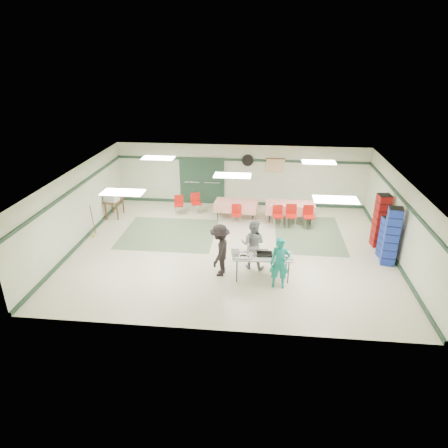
# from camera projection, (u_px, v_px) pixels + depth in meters

# --- Properties ---
(floor) EXTENTS (11.00, 11.00, 0.00)m
(floor) POSITION_uv_depth(u_px,v_px,m) (232.00, 249.00, 14.09)
(floor) COLOR beige
(floor) RESTS_ON ground
(ceiling) EXTENTS (11.00, 11.00, 0.00)m
(ceiling) POSITION_uv_depth(u_px,v_px,m) (232.00, 175.00, 13.01)
(ceiling) COLOR white
(ceiling) RESTS_ON wall_back
(wall_back) EXTENTS (11.00, 0.00, 11.00)m
(wall_back) POSITION_uv_depth(u_px,v_px,m) (241.00, 175.00, 17.65)
(wall_back) COLOR beige
(wall_back) RESTS_ON floor
(wall_front) EXTENTS (11.00, 0.00, 11.00)m
(wall_front) POSITION_uv_depth(u_px,v_px,m) (216.00, 284.00, 9.44)
(wall_front) COLOR beige
(wall_front) RESTS_ON floor
(wall_left) EXTENTS (0.00, 9.00, 9.00)m
(wall_left) POSITION_uv_depth(u_px,v_px,m) (77.00, 207.00, 14.06)
(wall_left) COLOR beige
(wall_left) RESTS_ON floor
(wall_right) EXTENTS (0.00, 9.00, 9.00)m
(wall_right) POSITION_uv_depth(u_px,v_px,m) (400.00, 220.00, 13.03)
(wall_right) COLOR beige
(wall_right) RESTS_ON floor
(trim_back) EXTENTS (11.00, 0.06, 0.10)m
(trim_back) POSITION_uv_depth(u_px,v_px,m) (241.00, 160.00, 17.34)
(trim_back) COLOR #1E3827
(trim_back) RESTS_ON wall_back
(baseboard_back) EXTENTS (11.00, 0.06, 0.12)m
(baseboard_back) POSITION_uv_depth(u_px,v_px,m) (240.00, 203.00, 18.14)
(baseboard_back) COLOR #1E3827
(baseboard_back) RESTS_ON floor
(trim_left) EXTENTS (0.06, 9.00, 0.10)m
(trim_left) POSITION_uv_depth(u_px,v_px,m) (75.00, 188.00, 13.78)
(trim_left) COLOR #1E3827
(trim_left) RESTS_ON wall_back
(baseboard_left) EXTENTS (0.06, 9.00, 0.12)m
(baseboard_left) POSITION_uv_depth(u_px,v_px,m) (83.00, 240.00, 14.58)
(baseboard_left) COLOR #1E3827
(baseboard_left) RESTS_ON floor
(trim_right) EXTENTS (0.06, 9.00, 0.10)m
(trim_right) POSITION_uv_depth(u_px,v_px,m) (403.00, 199.00, 12.75)
(trim_right) COLOR #1E3827
(trim_right) RESTS_ON wall_back
(baseboard_right) EXTENTS (0.06, 9.00, 0.12)m
(baseboard_right) POSITION_uv_depth(u_px,v_px,m) (392.00, 255.00, 13.55)
(baseboard_right) COLOR #1E3827
(baseboard_right) RESTS_ON floor
(green_patch_a) EXTENTS (3.50, 3.00, 0.01)m
(green_patch_a) POSITION_uv_depth(u_px,v_px,m) (169.00, 234.00, 15.23)
(green_patch_a) COLOR #647F5D
(green_patch_a) RESTS_ON floor
(green_patch_b) EXTENTS (2.50, 3.50, 0.01)m
(green_patch_b) POSITION_uv_depth(u_px,v_px,m) (308.00, 234.00, 15.19)
(green_patch_b) COLOR #647F5D
(green_patch_b) RESTS_ON floor
(double_door_left) EXTENTS (0.90, 0.06, 2.10)m
(double_door_left) POSITION_uv_depth(u_px,v_px,m) (192.00, 181.00, 17.92)
(double_door_left) COLOR #979A98
(double_door_left) RESTS_ON floor
(double_door_right) EXTENTS (0.90, 0.06, 2.10)m
(double_door_right) POSITION_uv_depth(u_px,v_px,m) (213.00, 181.00, 17.83)
(double_door_right) COLOR #979A98
(double_door_right) RESTS_ON floor
(door_frame) EXTENTS (2.00, 0.03, 2.15)m
(door_frame) POSITION_uv_depth(u_px,v_px,m) (202.00, 181.00, 17.86)
(door_frame) COLOR #1E3827
(door_frame) RESTS_ON floor
(wall_fan) EXTENTS (0.50, 0.10, 0.50)m
(wall_fan) POSITION_uv_depth(u_px,v_px,m) (248.00, 160.00, 17.29)
(wall_fan) COLOR black
(wall_fan) RESTS_ON wall_back
(scroll_banner) EXTENTS (0.80, 0.02, 0.60)m
(scroll_banner) POSITION_uv_depth(u_px,v_px,m) (275.00, 166.00, 17.25)
(scroll_banner) COLOR #DDBB8A
(scroll_banner) RESTS_ON wall_back
(serving_table) EXTENTS (1.81, 0.81, 0.76)m
(serving_table) POSITION_uv_depth(u_px,v_px,m) (263.00, 257.00, 12.02)
(serving_table) COLOR #B7B7B2
(serving_table) RESTS_ON floor
(sheet_tray_right) EXTENTS (0.56, 0.44, 0.02)m
(sheet_tray_right) POSITION_uv_depth(u_px,v_px,m) (284.00, 256.00, 11.93)
(sheet_tray_right) COLOR silver
(sheet_tray_right) RESTS_ON serving_table
(sheet_tray_mid) EXTENTS (0.61, 0.47, 0.02)m
(sheet_tray_mid) POSITION_uv_depth(u_px,v_px,m) (259.00, 253.00, 12.12)
(sheet_tray_mid) COLOR silver
(sheet_tray_mid) RESTS_ON serving_table
(sheet_tray_left) EXTENTS (0.60, 0.47, 0.02)m
(sheet_tray_left) POSITION_uv_depth(u_px,v_px,m) (242.00, 256.00, 11.96)
(sheet_tray_left) COLOR silver
(sheet_tray_left) RESTS_ON serving_table
(baking_pan) EXTENTS (0.49, 0.32, 0.08)m
(baking_pan) POSITION_uv_depth(u_px,v_px,m) (264.00, 254.00, 12.01)
(baking_pan) COLOR black
(baking_pan) RESTS_ON serving_table
(foam_box_stack) EXTENTS (0.25, 0.23, 0.22)m
(foam_box_stack) POSITION_uv_depth(u_px,v_px,m) (235.00, 250.00, 12.08)
(foam_box_stack) COLOR white
(foam_box_stack) RESTS_ON serving_table
(volunteer_teal) EXTENTS (0.59, 0.40, 1.57)m
(volunteer_teal) POSITION_uv_depth(u_px,v_px,m) (280.00, 263.00, 11.52)
(volunteer_teal) COLOR #13877D
(volunteer_teal) RESTS_ON floor
(volunteer_grey) EXTENTS (0.91, 0.77, 1.64)m
(volunteer_grey) POSITION_uv_depth(u_px,v_px,m) (253.00, 244.00, 12.57)
(volunteer_grey) COLOR gray
(volunteer_grey) RESTS_ON floor
(volunteer_dark) EXTENTS (0.76, 1.15, 1.67)m
(volunteer_dark) POSITION_uv_depth(u_px,v_px,m) (220.00, 250.00, 12.16)
(volunteer_dark) COLOR black
(volunteer_dark) RESTS_ON floor
(dining_table_a) EXTENTS (1.97, 0.89, 0.77)m
(dining_table_a) POSITION_uv_depth(u_px,v_px,m) (290.00, 208.00, 16.19)
(dining_table_a) COLOR red
(dining_table_a) RESTS_ON floor
(dining_table_b) EXTENTS (1.77, 0.90, 0.77)m
(dining_table_b) POSITION_uv_depth(u_px,v_px,m) (236.00, 206.00, 16.39)
(dining_table_b) COLOR red
(dining_table_b) RESTS_ON floor
(chair_a) EXTENTS (0.43, 0.43, 0.90)m
(chair_a) POSITION_uv_depth(u_px,v_px,m) (291.00, 213.00, 15.68)
(chair_a) COLOR #B61B0E
(chair_a) RESTS_ON floor
(chair_b) EXTENTS (0.44, 0.45, 0.84)m
(chair_b) POSITION_uv_depth(u_px,v_px,m) (278.00, 214.00, 15.74)
(chair_b) COLOR #B61B0E
(chair_b) RESTS_ON floor
(chair_c) EXTENTS (0.47, 0.47, 0.88)m
(chair_c) POSITION_uv_depth(u_px,v_px,m) (308.00, 214.00, 15.62)
(chair_c) COLOR #B61B0E
(chair_c) RESTS_ON floor
(chair_d) EXTENTS (0.40, 0.40, 0.82)m
(chair_d) POSITION_uv_depth(u_px,v_px,m) (236.00, 212.00, 15.90)
(chair_d) COLOR #B61B0E
(chair_d) RESTS_ON floor
(chair_loose_a) EXTENTS (0.53, 0.53, 0.87)m
(chair_loose_a) POSITION_uv_depth(u_px,v_px,m) (196.00, 201.00, 17.01)
(chair_loose_a) COLOR #B61B0E
(chair_loose_a) RESTS_ON floor
(chair_loose_b) EXTENTS (0.43, 0.43, 0.81)m
(chair_loose_b) POSITION_uv_depth(u_px,v_px,m) (179.00, 203.00, 16.91)
(chair_loose_b) COLOR #B61B0E
(chair_loose_b) RESTS_ON floor
(crate_stack_blue_a) EXTENTS (0.50, 0.50, 1.96)m
(crate_stack_blue_a) POSITION_uv_depth(u_px,v_px,m) (391.00, 236.00, 12.72)
(crate_stack_blue_a) COLOR #1A289D
(crate_stack_blue_a) RESTS_ON floor
(crate_stack_red) EXTENTS (0.47, 0.47, 1.93)m
(crate_stack_red) POSITION_uv_depth(u_px,v_px,m) (381.00, 221.00, 13.94)
(crate_stack_red) COLOR maroon
(crate_stack_red) RESTS_ON floor
(crate_stack_blue_b) EXTENTS (0.42, 0.42, 1.44)m
(crate_stack_blue_b) POSITION_uv_depth(u_px,v_px,m) (386.00, 237.00, 13.26)
(crate_stack_blue_b) COLOR #1A289D
(crate_stack_blue_b) RESTS_ON floor
(printer_table) EXTENTS (0.63, 0.95, 0.74)m
(printer_table) POSITION_uv_depth(u_px,v_px,m) (114.00, 202.00, 16.60)
(printer_table) COLOR brown
(printer_table) RESTS_ON floor
(office_printer) EXTENTS (0.58, 0.53, 0.39)m
(office_printer) POSITION_uv_depth(u_px,v_px,m) (111.00, 197.00, 16.30)
(office_printer) COLOR #B5B5B0
(office_printer) RESTS_ON printer_table
(broom) EXTENTS (0.07, 0.20, 1.24)m
(broom) POSITION_uv_depth(u_px,v_px,m) (93.00, 220.00, 14.79)
(broom) COLOR brown
(broom) RESTS_ON floor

